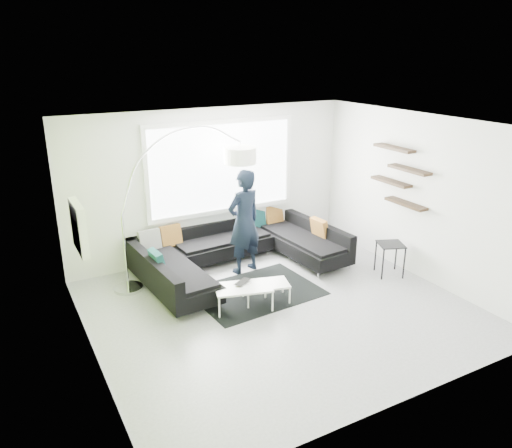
{
  "coord_description": "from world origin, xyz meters",
  "views": [
    {
      "loc": [
        -3.57,
        -5.8,
        3.78
      ],
      "look_at": [
        0.07,
        0.9,
        1.09
      ],
      "focal_mm": 35.0,
      "sensor_mm": 36.0,
      "label": 1
    }
  ],
  "objects_px": {
    "coffee_table": "(255,294)",
    "laptop": "(245,283)",
    "sectional_sofa": "(241,254)",
    "arc_lamp": "(122,215)",
    "side_table": "(390,259)",
    "person": "(244,222)"
  },
  "relations": [
    {
      "from": "coffee_table",
      "to": "arc_lamp",
      "type": "xyz_separation_m",
      "value": [
        -1.6,
        1.44,
        1.12
      ]
    },
    {
      "from": "arc_lamp",
      "to": "sectional_sofa",
      "type": "bearing_deg",
      "value": -4.46
    },
    {
      "from": "coffee_table",
      "to": "laptop",
      "type": "bearing_deg",
      "value": 170.74
    },
    {
      "from": "sectional_sofa",
      "to": "coffee_table",
      "type": "relative_size",
      "value": 3.32
    },
    {
      "from": "laptop",
      "to": "sectional_sofa",
      "type": "bearing_deg",
      "value": 35.18
    },
    {
      "from": "side_table",
      "to": "laptop",
      "type": "relative_size",
      "value": 1.54
    },
    {
      "from": "sectional_sofa",
      "to": "arc_lamp",
      "type": "bearing_deg",
      "value": 168.75
    },
    {
      "from": "coffee_table",
      "to": "side_table",
      "type": "relative_size",
      "value": 1.9
    },
    {
      "from": "sectional_sofa",
      "to": "person",
      "type": "distance_m",
      "value": 0.6
    },
    {
      "from": "arc_lamp",
      "to": "side_table",
      "type": "bearing_deg",
      "value": -18.59
    },
    {
      "from": "sectional_sofa",
      "to": "side_table",
      "type": "bearing_deg",
      "value": -36.09
    },
    {
      "from": "person",
      "to": "laptop",
      "type": "height_order",
      "value": "person"
    },
    {
      "from": "sectional_sofa",
      "to": "arc_lamp",
      "type": "relative_size",
      "value": 1.41
    },
    {
      "from": "coffee_table",
      "to": "laptop",
      "type": "xyz_separation_m",
      "value": [
        -0.14,
        0.06,
        0.19
      ]
    },
    {
      "from": "sectional_sofa",
      "to": "coffee_table",
      "type": "height_order",
      "value": "sectional_sofa"
    },
    {
      "from": "person",
      "to": "arc_lamp",
      "type": "bearing_deg",
      "value": -19.93
    },
    {
      "from": "coffee_table",
      "to": "side_table",
      "type": "bearing_deg",
      "value": 11.62
    },
    {
      "from": "sectional_sofa",
      "to": "person",
      "type": "height_order",
      "value": "person"
    },
    {
      "from": "laptop",
      "to": "side_table",
      "type": "bearing_deg",
      "value": -35.42
    },
    {
      "from": "arc_lamp",
      "to": "laptop",
      "type": "bearing_deg",
      "value": -40.97
    },
    {
      "from": "sectional_sofa",
      "to": "person",
      "type": "relative_size",
      "value": 1.97
    },
    {
      "from": "arc_lamp",
      "to": "person",
      "type": "bearing_deg",
      "value": -4.7
    }
  ]
}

